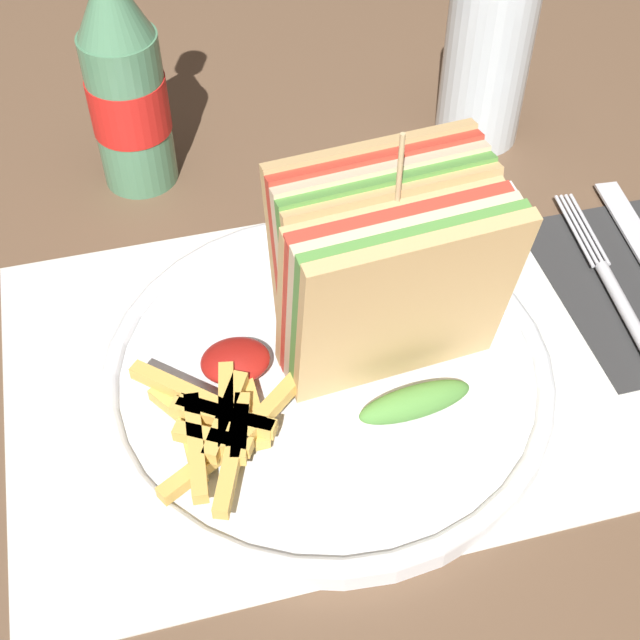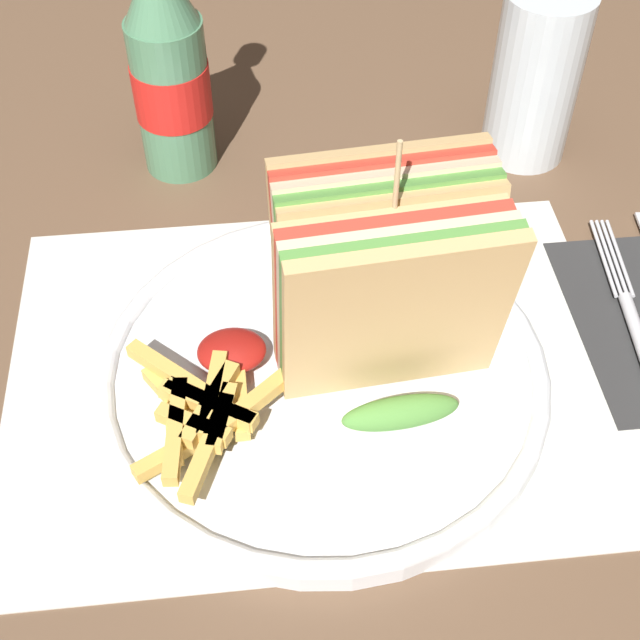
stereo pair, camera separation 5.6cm
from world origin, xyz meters
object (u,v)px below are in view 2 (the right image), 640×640
Objects in this scene: plate_main at (323,374)px; club_sandwich at (388,289)px; fork at (639,339)px; coke_bottle_near at (169,69)px; glass_near at (536,77)px.

club_sandwich is at bearing 3.70° from plate_main.
plate_main is 1.46× the size of fork.
coke_bottle_near is at bearing 118.08° from club_sandwich.
glass_near is (0.28, -0.01, -0.02)m from coke_bottle_near.
glass_near is (0.19, 0.23, 0.06)m from plate_main.
coke_bottle_near is at bearing 147.47° from fork.
coke_bottle_near reaches higher than fork.
fork is 0.39m from coke_bottle_near.
plate_main is 0.31m from glass_near.
fork is at bearing -84.50° from glass_near.
club_sandwich is at bearing -123.99° from glass_near.
club_sandwich is 0.28m from glass_near.
club_sandwich is (0.04, 0.00, 0.07)m from plate_main.
plate_main is at bearing -172.37° from fork.
glass_near is at bearing 56.01° from club_sandwich.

